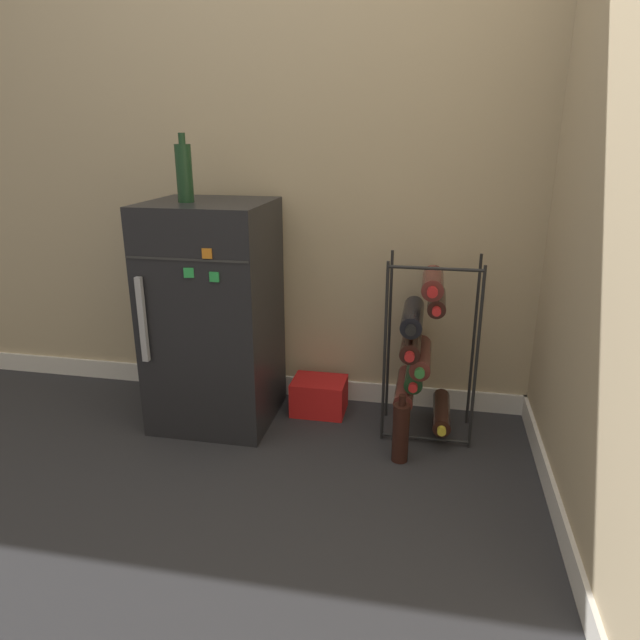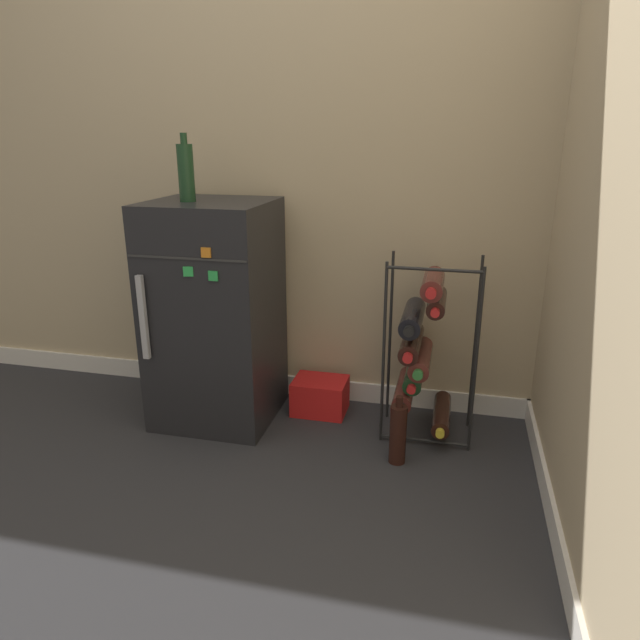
% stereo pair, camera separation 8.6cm
% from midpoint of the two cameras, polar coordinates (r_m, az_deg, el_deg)
% --- Properties ---
extents(ground_plane, '(14.00, 14.00, 0.00)m').
position_cam_midpoint_polar(ground_plane, '(2.18, -2.26, -14.14)').
color(ground_plane, '#28282B').
extents(wall_back, '(6.68, 0.07, 2.50)m').
position_cam_midpoint_polar(wall_back, '(2.42, 0.82, 19.92)').
color(wall_back, tan).
rests_on(wall_back, ground_plane).
extents(mini_fridge, '(0.48, 0.48, 0.92)m').
position_cam_midpoint_polar(mini_fridge, '(2.38, -11.57, 0.49)').
color(mini_fridge, black).
rests_on(mini_fridge, ground_plane).
extents(wine_rack, '(0.35, 0.33, 0.73)m').
position_cam_midpoint_polar(wine_rack, '(2.27, 9.00, -2.67)').
color(wine_rack, black).
rests_on(wine_rack, ground_plane).
extents(soda_box, '(0.23, 0.18, 0.15)m').
position_cam_midpoint_polar(soda_box, '(2.51, -1.08, -7.59)').
color(soda_box, red).
rests_on(soda_box, ground_plane).
extents(fridge_top_bottle, '(0.06, 0.06, 0.25)m').
position_cam_midpoint_polar(fridge_top_bottle, '(2.27, -14.51, 14.10)').
color(fridge_top_bottle, '#19381E').
rests_on(fridge_top_bottle, mini_fridge).
extents(loose_bottle_floor, '(0.06, 0.06, 0.27)m').
position_cam_midpoint_polar(loose_bottle_floor, '(2.16, 6.93, -11.06)').
color(loose_bottle_floor, black).
rests_on(loose_bottle_floor, ground_plane).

